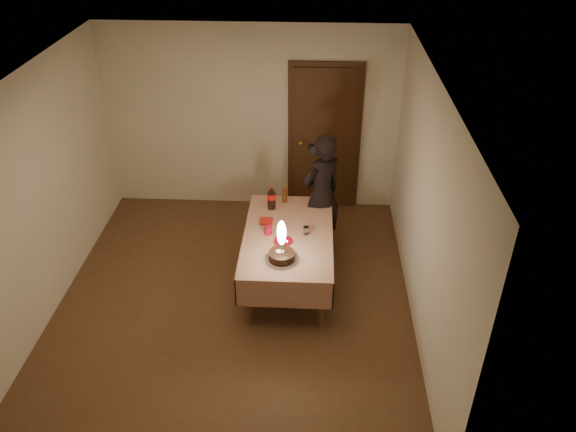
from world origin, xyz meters
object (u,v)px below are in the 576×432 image
object	(u,v)px
dining_table	(288,241)
birthday_cake	(282,251)
photographer	(321,194)
amber_bottle_left	(285,194)
red_cup	(268,230)
cola_bottle	(272,197)
red_plate	(283,241)
clear_cup	(306,230)

from	to	relation	value
dining_table	birthday_cake	size ratio (longest dim) A/B	3.53
dining_table	photographer	xyz separation A→B (m)	(0.37, 0.73, 0.21)
birthday_cake	amber_bottle_left	world-z (taller)	birthday_cake
red_cup	cola_bottle	distance (m)	0.57
cola_bottle	amber_bottle_left	distance (m)	0.22
red_plate	red_cup	world-z (taller)	red_cup
red_plate	cola_bottle	xyz separation A→B (m)	(-0.18, 0.70, 0.15)
birthday_cake	red_plate	size ratio (longest dim) A/B	2.21
red_plate	amber_bottle_left	distance (m)	0.87
clear_cup	photographer	world-z (taller)	photographer
photographer	birthday_cake	bearing A→B (deg)	-109.09
dining_table	amber_bottle_left	distance (m)	0.75
birthday_cake	red_plate	world-z (taller)	birthday_cake
birthday_cake	photographer	bearing A→B (deg)	70.91
dining_table	birthday_cake	world-z (taller)	birthday_cake
birthday_cake	clear_cup	bearing A→B (deg)	63.58
amber_bottle_left	clear_cup	bearing A→B (deg)	-67.55
red_cup	photographer	size ratio (longest dim) A/B	0.06
clear_cup	cola_bottle	bearing A→B (deg)	129.13
red_plate	photographer	xyz separation A→B (m)	(0.42, 0.88, 0.12)
dining_table	clear_cup	world-z (taller)	clear_cup
clear_cup	amber_bottle_left	xyz separation A→B (m)	(-0.29, 0.69, 0.07)
clear_cup	red_plate	bearing A→B (deg)	-146.17
cola_bottle	dining_table	bearing A→B (deg)	-67.33
cola_bottle	photographer	size ratio (longest dim) A/B	0.20
dining_table	amber_bottle_left	world-z (taller)	amber_bottle_left
cola_bottle	birthday_cake	bearing A→B (deg)	-79.79
red_cup	clear_cup	xyz separation A→B (m)	(0.43, 0.02, -0.01)
dining_table	birthday_cake	bearing A→B (deg)	-95.33
red_plate	photographer	size ratio (longest dim) A/B	0.14
birthday_cake	red_plate	bearing A→B (deg)	90.34
dining_table	red_plate	xyz separation A→B (m)	(-0.05, -0.15, 0.10)
clear_cup	birthday_cake	bearing A→B (deg)	-116.42
red_plate	clear_cup	xyz separation A→B (m)	(0.25, 0.17, 0.04)
cola_bottle	amber_bottle_left	bearing A→B (deg)	46.59
red_plate	amber_bottle_left	world-z (taller)	amber_bottle_left
red_cup	amber_bottle_left	size ratio (longest dim) A/B	0.39
red_plate	red_cup	bearing A→B (deg)	141.54
amber_bottle_left	dining_table	bearing A→B (deg)	-83.40
cola_bottle	photographer	xyz separation A→B (m)	(0.61, 0.17, -0.03)
clear_cup	photographer	xyz separation A→B (m)	(0.17, 0.71, 0.08)
red_plate	clear_cup	bearing A→B (deg)	33.83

